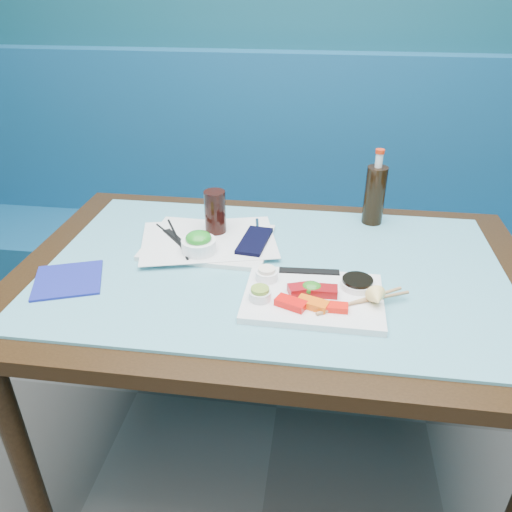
# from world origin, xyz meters

# --- Properties ---
(booth_bench) EXTENTS (3.00, 0.56, 1.17)m
(booth_bench) POSITION_xyz_m (0.00, 2.29, 0.37)
(booth_bench) COLOR navy
(booth_bench) RESTS_ON ground
(dining_table) EXTENTS (1.40, 0.90, 0.75)m
(dining_table) POSITION_xyz_m (0.00, 1.45, 0.67)
(dining_table) COLOR black
(dining_table) RESTS_ON ground
(glass_top) EXTENTS (1.22, 0.76, 0.01)m
(glass_top) POSITION_xyz_m (0.00, 1.45, 0.75)
(glass_top) COLOR #5AA4B5
(glass_top) RESTS_ON dining_table
(sashimi_plate) EXTENTS (0.33, 0.24, 0.02)m
(sashimi_plate) POSITION_xyz_m (0.11, 1.30, 0.77)
(sashimi_plate) COLOR white
(sashimi_plate) RESTS_ON glass_top
(salmon_left) EXTENTS (0.08, 0.06, 0.02)m
(salmon_left) POSITION_xyz_m (0.06, 1.24, 0.78)
(salmon_left) COLOR red
(salmon_left) RESTS_ON sashimi_plate
(salmon_mid) EXTENTS (0.08, 0.06, 0.02)m
(salmon_mid) POSITION_xyz_m (0.11, 1.25, 0.78)
(salmon_mid) COLOR #FF5D0A
(salmon_mid) RESTS_ON sashimi_plate
(salmon_right) EXTENTS (0.06, 0.03, 0.01)m
(salmon_right) POSITION_xyz_m (0.16, 1.24, 0.78)
(salmon_right) COLOR #FF160A
(salmon_right) RESTS_ON sashimi_plate
(tuna_left) EXTENTS (0.07, 0.06, 0.02)m
(tuna_left) POSITION_xyz_m (0.08, 1.30, 0.78)
(tuna_left) COLOR maroon
(tuna_left) RESTS_ON sashimi_plate
(tuna_right) EXTENTS (0.06, 0.04, 0.02)m
(tuna_right) POSITION_xyz_m (0.14, 1.30, 0.79)
(tuna_right) COLOR maroon
(tuna_right) RESTS_ON sashimi_plate
(seaweed_garnish) EXTENTS (0.06, 0.06, 0.03)m
(seaweed_garnish) POSITION_xyz_m (0.11, 1.31, 0.79)
(seaweed_garnish) COLOR #2A7B1C
(seaweed_garnish) RESTS_ON sashimi_plate
(ramekin_wasabi) EXTENTS (0.07, 0.07, 0.02)m
(ramekin_wasabi) POSITION_xyz_m (-0.01, 1.26, 0.79)
(ramekin_wasabi) COLOR white
(ramekin_wasabi) RESTS_ON sashimi_plate
(wasabi_fill) EXTENTS (0.06, 0.06, 0.01)m
(wasabi_fill) POSITION_xyz_m (-0.01, 1.26, 0.80)
(wasabi_fill) COLOR olive
(wasabi_fill) RESTS_ON ramekin_wasabi
(ramekin_ginger) EXTENTS (0.06, 0.06, 0.02)m
(ramekin_ginger) POSITION_xyz_m (-0.01, 1.35, 0.79)
(ramekin_ginger) COLOR white
(ramekin_ginger) RESTS_ON sashimi_plate
(ginger_fill) EXTENTS (0.05, 0.05, 0.01)m
(ginger_fill) POSITION_xyz_m (-0.01, 1.35, 0.80)
(ginger_fill) COLOR #FCE7CF
(ginger_fill) RESTS_ON ramekin_ginger
(soy_dish) EXTENTS (0.10, 0.10, 0.02)m
(soy_dish) POSITION_xyz_m (0.22, 1.35, 0.78)
(soy_dish) COLOR white
(soy_dish) RESTS_ON sashimi_plate
(soy_fill) EXTENTS (0.09, 0.09, 0.01)m
(soy_fill) POSITION_xyz_m (0.22, 1.35, 0.79)
(soy_fill) COLOR black
(soy_fill) RESTS_ON soy_dish
(lemon_wedge) EXTENTS (0.05, 0.04, 0.05)m
(lemon_wedge) POSITION_xyz_m (0.26, 1.27, 0.80)
(lemon_wedge) COLOR #FFDB78
(lemon_wedge) RESTS_ON sashimi_plate
(chopstick_sleeve) EXTENTS (0.16, 0.03, 0.00)m
(chopstick_sleeve) POSITION_xyz_m (0.10, 1.40, 0.78)
(chopstick_sleeve) COLOR black
(chopstick_sleeve) RESTS_ON sashimi_plate
(wooden_chopstick_a) EXTENTS (0.20, 0.14, 0.01)m
(wooden_chopstick_a) POSITION_xyz_m (0.22, 1.28, 0.78)
(wooden_chopstick_a) COLOR #AF8152
(wooden_chopstick_a) RESTS_ON sashimi_plate
(wooden_chopstick_b) EXTENTS (0.22, 0.11, 0.01)m
(wooden_chopstick_b) POSITION_xyz_m (0.23, 1.28, 0.78)
(wooden_chopstick_b) COLOR #997048
(wooden_chopstick_b) RESTS_ON sashimi_plate
(serving_tray) EXTENTS (0.36, 0.28, 0.01)m
(serving_tray) POSITION_xyz_m (-0.20, 1.55, 0.76)
(serving_tray) COLOR silver
(serving_tray) RESTS_ON glass_top
(paper_placemat) EXTENTS (0.44, 0.36, 0.00)m
(paper_placemat) POSITION_xyz_m (-0.20, 1.55, 0.77)
(paper_placemat) COLOR silver
(paper_placemat) RESTS_ON serving_tray
(seaweed_bowl) EXTENTS (0.11, 0.11, 0.04)m
(seaweed_bowl) POSITION_xyz_m (-0.21, 1.48, 0.79)
(seaweed_bowl) COLOR white
(seaweed_bowl) RESTS_ON serving_tray
(seaweed_salad) EXTENTS (0.07, 0.07, 0.04)m
(seaweed_salad) POSITION_xyz_m (-0.21, 1.48, 0.82)
(seaweed_salad) COLOR #208B21
(seaweed_salad) RESTS_ON seaweed_bowl
(cola_glass) EXTENTS (0.08, 0.08, 0.13)m
(cola_glass) POSITION_xyz_m (-0.19, 1.61, 0.84)
(cola_glass) COLOR black
(cola_glass) RESTS_ON serving_tray
(navy_pouch) EXTENTS (0.09, 0.17, 0.01)m
(navy_pouch) POSITION_xyz_m (-0.07, 1.55, 0.78)
(navy_pouch) COLOR black
(navy_pouch) RESTS_ON serving_tray
(fork) EXTENTS (0.02, 0.08, 0.01)m
(fork) POSITION_xyz_m (-0.07, 1.66, 0.78)
(fork) COLOR silver
(fork) RESTS_ON serving_tray
(black_chopstick_a) EXTENTS (0.17, 0.17, 0.01)m
(black_chopstick_a) POSITION_xyz_m (-0.30, 1.54, 0.77)
(black_chopstick_a) COLOR black
(black_chopstick_a) RESTS_ON serving_tray
(black_chopstick_b) EXTENTS (0.13, 0.24, 0.01)m
(black_chopstick_b) POSITION_xyz_m (-0.29, 1.54, 0.77)
(black_chopstick_b) COLOR black
(black_chopstick_b) RESTS_ON serving_tray
(tray_sleeve) EXTENTS (0.11, 0.12, 0.00)m
(tray_sleeve) POSITION_xyz_m (-0.30, 1.54, 0.77)
(tray_sleeve) COLOR black
(tray_sleeve) RESTS_ON serving_tray
(cola_bottle_body) EXTENTS (0.08, 0.08, 0.18)m
(cola_bottle_body) POSITION_xyz_m (0.28, 1.77, 0.85)
(cola_bottle_body) COLOR black
(cola_bottle_body) RESTS_ON glass_top
(cola_bottle_neck) EXTENTS (0.03, 0.03, 0.04)m
(cola_bottle_neck) POSITION_xyz_m (0.28, 1.77, 0.96)
(cola_bottle_neck) COLOR silver
(cola_bottle_neck) RESTS_ON cola_bottle_body
(cola_bottle_cap) EXTENTS (0.03, 0.03, 0.01)m
(cola_bottle_cap) POSITION_xyz_m (0.28, 1.77, 0.99)
(cola_bottle_cap) COLOR red
(cola_bottle_cap) RESTS_ON cola_bottle_neck
(blue_napkin) EXTENTS (0.21, 0.21, 0.01)m
(blue_napkin) POSITION_xyz_m (-0.52, 1.30, 0.76)
(blue_napkin) COLOR navy
(blue_napkin) RESTS_ON glass_top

